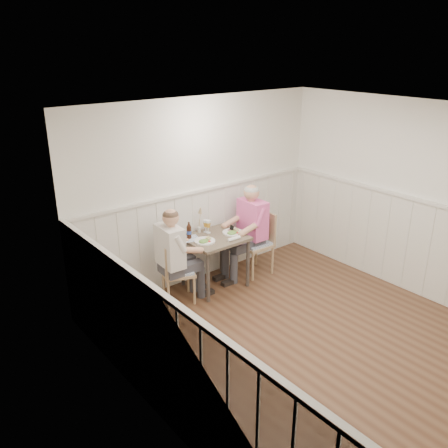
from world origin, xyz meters
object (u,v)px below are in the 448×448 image
object	(u,v)px
chair_right	(258,240)
man_in_pink	(250,237)
beer_bottle	(189,231)
diner_cream	(173,264)
chair_left	(174,269)
grass_vase	(199,221)
dining_table	(215,244)

from	to	relation	value
chair_right	man_in_pink	bearing A→B (deg)	168.49
man_in_pink	beer_bottle	bearing A→B (deg)	169.04
chair_right	diner_cream	bearing A→B (deg)	179.42
chair_left	grass_vase	world-z (taller)	grass_vase
diner_cream	grass_vase	xyz separation A→B (m)	(0.63, 0.30, 0.36)
dining_table	man_in_pink	distance (m)	0.64
man_in_pink	grass_vase	world-z (taller)	man_in_pink
grass_vase	diner_cream	bearing A→B (deg)	-154.90
chair_left	beer_bottle	xyz separation A→B (m)	(0.37, 0.17, 0.40)
diner_cream	dining_table	bearing A→B (deg)	1.92
dining_table	man_in_pink	bearing A→B (deg)	-0.94
man_in_pink	chair_left	bearing A→B (deg)	179.36
dining_table	beer_bottle	bearing A→B (deg)	150.83
chair_left	man_in_pink	xyz separation A→B (m)	(1.31, -0.01, 0.13)
man_in_pink	dining_table	bearing A→B (deg)	179.06
dining_table	beer_bottle	xyz separation A→B (m)	(-0.31, 0.17, 0.22)
dining_table	grass_vase	bearing A→B (deg)	104.36
dining_table	chair_right	world-z (taller)	chair_right
grass_vase	man_in_pink	bearing A→B (deg)	-21.80
man_in_pink	diner_cream	size ratio (longest dim) A/B	1.05
diner_cream	chair_left	bearing A→B (deg)	48.92
dining_table	grass_vase	xyz separation A→B (m)	(-0.07, 0.27, 0.28)
diner_cream	beer_bottle	xyz separation A→B (m)	(0.39, 0.20, 0.30)
chair_left	grass_vase	size ratio (longest dim) A/B	2.24
chair_right	beer_bottle	bearing A→B (deg)	168.97
dining_table	grass_vase	world-z (taller)	grass_vase
chair_right	chair_left	distance (m)	1.45
beer_bottle	dining_table	bearing A→B (deg)	-29.17
chair_right	diner_cream	distance (m)	1.47
diner_cream	grass_vase	bearing A→B (deg)	25.10
chair_right	diner_cream	world-z (taller)	diner_cream
dining_table	chair_right	size ratio (longest dim) A/B	0.85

